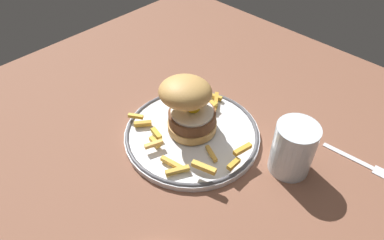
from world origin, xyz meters
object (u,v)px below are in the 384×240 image
dinner_plate (192,134)px  water_glass (292,151)px  fork (362,163)px  burger (189,104)px

dinner_plate → water_glass: (6.76, -18.32, 3.66)cm
dinner_plate → water_glass: water_glass is taller
fork → dinner_plate: bearing=121.8°
burger → fork: 34.50cm
burger → fork: bearing=-59.6°
dinner_plate → burger: bearing=78.5°
dinner_plate → burger: 7.01cm
water_glass → burger: bearing=108.5°
dinner_plate → fork: dinner_plate is taller
water_glass → fork: bearing=-42.2°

